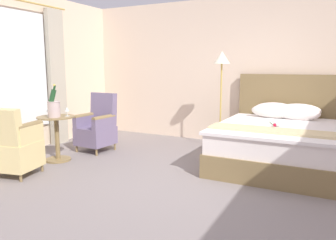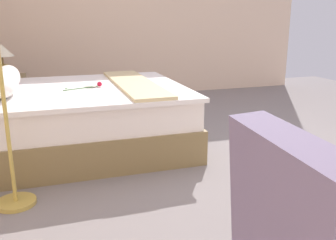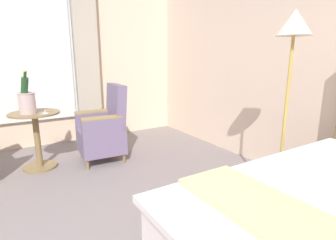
{
  "view_description": "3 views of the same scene",
  "coord_description": "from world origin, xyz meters",
  "px_view_note": "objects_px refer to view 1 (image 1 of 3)",
  "views": [
    {
      "loc": [
        1.5,
        -3.48,
        1.47
      ],
      "look_at": [
        -0.75,
        0.94,
        0.65
      ],
      "focal_mm": 35.0,
      "sensor_mm": 36.0,
      "label": 1
    },
    {
      "loc": [
        -2.89,
        1.73,
        1.3
      ],
      "look_at": [
        -0.74,
        1.03,
        0.67
      ],
      "focal_mm": 40.0,
      "sensor_mm": 36.0,
      "label": 2
    },
    {
      "loc": [
        1.13,
        -0.08,
        1.32
      ],
      "look_at": [
        -0.84,
        1.14,
        0.78
      ],
      "focal_mm": 28.0,
      "sensor_mm": 36.0,
      "label": 3
    }
  ],
  "objects_px": {
    "floor_lamp_brass": "(222,71)",
    "champagne_bucket": "(54,107)",
    "wine_glass_near_edge": "(49,110)",
    "armchair_facing_bed": "(12,146)",
    "bed": "(278,140)",
    "armchair_by_window": "(97,127)",
    "side_table_round": "(57,136)",
    "wine_glass_near_bucket": "(67,110)"
  },
  "relations": [
    {
      "from": "bed",
      "to": "armchair_by_window",
      "type": "xyz_separation_m",
      "value": [
        -2.95,
        -0.59,
        0.06
      ]
    },
    {
      "from": "side_table_round",
      "to": "floor_lamp_brass",
      "type": "bearing_deg",
      "value": 41.89
    },
    {
      "from": "bed",
      "to": "floor_lamp_brass",
      "type": "distance_m",
      "value": 1.54
    },
    {
      "from": "floor_lamp_brass",
      "to": "side_table_round",
      "type": "bearing_deg",
      "value": -138.11
    },
    {
      "from": "bed",
      "to": "armchair_facing_bed",
      "type": "relative_size",
      "value": 2.29
    },
    {
      "from": "wine_glass_near_bucket",
      "to": "armchair_facing_bed",
      "type": "xyz_separation_m",
      "value": [
        -0.12,
        -0.92,
        -0.39
      ]
    },
    {
      "from": "armchair_facing_bed",
      "to": "wine_glass_near_edge",
      "type": "bearing_deg",
      "value": 100.05
    },
    {
      "from": "bed",
      "to": "champagne_bucket",
      "type": "relative_size",
      "value": 4.3
    },
    {
      "from": "champagne_bucket",
      "to": "wine_glass_near_edge",
      "type": "xyz_separation_m",
      "value": [
        -0.16,
        0.05,
        -0.07
      ]
    },
    {
      "from": "bed",
      "to": "armchair_by_window",
      "type": "height_order",
      "value": "bed"
    },
    {
      "from": "side_table_round",
      "to": "champagne_bucket",
      "type": "bearing_deg",
      "value": -64.54
    },
    {
      "from": "wine_glass_near_bucket",
      "to": "floor_lamp_brass",
      "type": "bearing_deg",
      "value": 42.08
    },
    {
      "from": "champagne_bucket",
      "to": "wine_glass_near_bucket",
      "type": "height_order",
      "value": "champagne_bucket"
    },
    {
      "from": "bed",
      "to": "wine_glass_near_edge",
      "type": "xyz_separation_m",
      "value": [
        -3.24,
        -1.39,
        0.43
      ]
    },
    {
      "from": "side_table_round",
      "to": "wine_glass_near_edge",
      "type": "bearing_deg",
      "value": -174.38
    },
    {
      "from": "wine_glass_near_bucket",
      "to": "armchair_by_window",
      "type": "height_order",
      "value": "armchair_by_window"
    },
    {
      "from": "wine_glass_near_edge",
      "to": "armchair_facing_bed",
      "type": "relative_size",
      "value": 0.13
    },
    {
      "from": "floor_lamp_brass",
      "to": "champagne_bucket",
      "type": "xyz_separation_m",
      "value": [
        -2.01,
        -1.9,
        -0.53
      ]
    },
    {
      "from": "wine_glass_near_edge",
      "to": "armchair_by_window",
      "type": "distance_m",
      "value": 0.93
    },
    {
      "from": "wine_glass_near_bucket",
      "to": "wine_glass_near_edge",
      "type": "relative_size",
      "value": 1.12
    },
    {
      "from": "side_table_round",
      "to": "armchair_by_window",
      "type": "relative_size",
      "value": 0.7
    },
    {
      "from": "side_table_round",
      "to": "champagne_bucket",
      "type": "relative_size",
      "value": 1.4
    },
    {
      "from": "floor_lamp_brass",
      "to": "champagne_bucket",
      "type": "distance_m",
      "value": 2.82
    },
    {
      "from": "armchair_by_window",
      "to": "armchair_facing_bed",
      "type": "relative_size",
      "value": 1.07
    },
    {
      "from": "floor_lamp_brass",
      "to": "side_table_round",
      "type": "relative_size",
      "value": 2.45
    },
    {
      "from": "armchair_by_window",
      "to": "floor_lamp_brass",
      "type": "bearing_deg",
      "value": 29.0
    },
    {
      "from": "side_table_round",
      "to": "armchair_by_window",
      "type": "height_order",
      "value": "armchair_by_window"
    },
    {
      "from": "wine_glass_near_edge",
      "to": "armchair_by_window",
      "type": "xyz_separation_m",
      "value": [
        0.29,
        0.8,
        -0.37
      ]
    },
    {
      "from": "floor_lamp_brass",
      "to": "champagne_bucket",
      "type": "bearing_deg",
      "value": -136.7
    },
    {
      "from": "bed",
      "to": "side_table_round",
      "type": "distance_m",
      "value": 3.4
    },
    {
      "from": "champagne_bucket",
      "to": "armchair_facing_bed",
      "type": "distance_m",
      "value": 0.87
    },
    {
      "from": "floor_lamp_brass",
      "to": "wine_glass_near_bucket",
      "type": "relative_size",
      "value": 12.24
    },
    {
      "from": "floor_lamp_brass",
      "to": "armchair_facing_bed",
      "type": "xyz_separation_m",
      "value": [
        -2.04,
        -2.64,
        -0.98
      ]
    },
    {
      "from": "wine_glass_near_edge",
      "to": "armchair_facing_bed",
      "type": "height_order",
      "value": "armchair_facing_bed"
    },
    {
      "from": "floor_lamp_brass",
      "to": "champagne_bucket",
      "type": "height_order",
      "value": "floor_lamp_brass"
    },
    {
      "from": "armchair_facing_bed",
      "to": "champagne_bucket",
      "type": "bearing_deg",
      "value": 88.24
    },
    {
      "from": "champagne_bucket",
      "to": "wine_glass_near_bucket",
      "type": "relative_size",
      "value": 3.57
    },
    {
      "from": "floor_lamp_brass",
      "to": "side_table_round",
      "type": "distance_m",
      "value": 2.92
    },
    {
      "from": "champagne_bucket",
      "to": "bed",
      "type": "bearing_deg",
      "value": 25.13
    },
    {
      "from": "armchair_facing_bed",
      "to": "armchair_by_window",
      "type": "bearing_deg",
      "value": 84.75
    },
    {
      "from": "wine_glass_near_bucket",
      "to": "armchair_facing_bed",
      "type": "relative_size",
      "value": 0.15
    },
    {
      "from": "armchair_facing_bed",
      "to": "floor_lamp_brass",
      "type": "bearing_deg",
      "value": 52.39
    }
  ]
}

